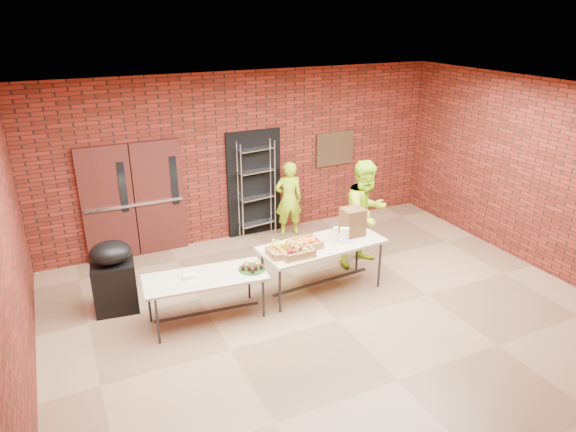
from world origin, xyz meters
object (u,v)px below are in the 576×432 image
object	(u,v)px
wire_rack	(257,190)
coffee_dispenser	(353,222)
covered_grill	(114,276)
table_right	(322,247)
table_left	(205,280)
volunteer_man	(365,213)
volunteer_woman	(289,199)

from	to	relation	value
wire_rack	coffee_dispenser	distance (m)	2.44
coffee_dispenser	covered_grill	size ratio (longest dim) A/B	0.40
table_right	covered_grill	size ratio (longest dim) A/B	1.83
table_left	covered_grill	bearing A→B (deg)	149.22
wire_rack	table_right	distance (m)	2.44
wire_rack	volunteer_man	world-z (taller)	wire_rack
table_left	volunteer_woman	bearing A→B (deg)	49.19
wire_rack	table_right	world-z (taller)	wire_rack
table_right	coffee_dispenser	size ratio (longest dim) A/B	4.53
covered_grill	volunteer_woman	world-z (taller)	volunteer_woman
coffee_dispenser	covered_grill	bearing A→B (deg)	169.13
table_right	coffee_dispenser	bearing A→B (deg)	4.48
table_left	volunteer_man	size ratio (longest dim) A/B	0.95
volunteer_man	volunteer_woman	bearing A→B (deg)	99.69
wire_rack	coffee_dispenser	world-z (taller)	wire_rack
table_left	table_right	xyz separation A→B (m)	(1.92, 0.05, 0.10)
volunteer_woman	table_left	bearing A→B (deg)	54.22
coffee_dispenser	covered_grill	xyz separation A→B (m)	(-3.67, 0.70, -0.48)
wire_rack	coffee_dispenser	xyz separation A→B (m)	(0.72, -2.33, 0.08)
wire_rack	table_left	size ratio (longest dim) A/B	1.08
volunteer_woman	volunteer_man	xyz separation A→B (m)	(0.67, -1.68, 0.18)
wire_rack	table_left	world-z (taller)	wire_rack
table_right	volunteer_man	bearing A→B (deg)	20.41
coffee_dispenser	volunteer_man	xyz separation A→B (m)	(0.53, 0.43, -0.10)
volunteer_woman	covered_grill	bearing A→B (deg)	32.52
coffee_dispenser	volunteer_man	world-z (taller)	volunteer_man
wire_rack	table_left	bearing A→B (deg)	-133.81
table_right	volunteer_man	world-z (taller)	volunteer_man
covered_grill	volunteer_man	size ratio (longest dim) A/B	0.59
table_left	covered_grill	size ratio (longest dim) A/B	1.60
coffee_dispenser	volunteer_man	distance (m)	0.69
wire_rack	table_right	xyz separation A→B (m)	(0.12, -2.43, -0.22)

